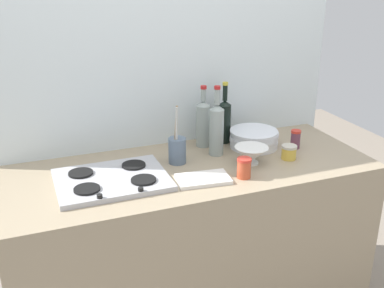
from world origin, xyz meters
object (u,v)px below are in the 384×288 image
Objects in this scene: wine_bottle_mid_left at (203,122)px; cutting_board at (203,179)px; plate_stack at (254,139)px; wine_bottle_leftmost at (217,128)px; condiment_jar_spare at (244,168)px; wine_bottle_mid_right at (224,120)px; condiment_jar_rear at (295,139)px; mixing_bowl at (251,155)px; utensil_crock at (177,149)px; condiment_jar_front at (289,152)px; stovetop_hob at (112,179)px.

wine_bottle_mid_left is 0.46m from cutting_board.
wine_bottle_mid_left is (-0.25, 0.11, 0.09)m from plate_stack.
wine_bottle_leftmost is 3.80× the size of condiment_jar_spare.
wine_bottle_leftmost is (-0.23, -0.02, 0.10)m from plate_stack.
wine_bottle_mid_right is 0.40m from condiment_jar_rear.
wine_bottle_mid_left is 0.50m from condiment_jar_rear.
condiment_jar_rear is 0.48m from condiment_jar_spare.
condiment_jar_rear is at bearing 17.74° from cutting_board.
utensil_crock is at bearing 157.11° from mixing_bowl.
condiment_jar_rear is (0.11, 0.12, 0.01)m from condiment_jar_front.
plate_stack is 0.89× the size of utensil_crock.
wine_bottle_mid_right is at bearing 89.96° from mixing_bowl.
stovetop_hob is 1.37× the size of wine_bottle_leftmost.
condiment_jar_rear is 1.04× the size of condiment_jar_spare.
mixing_bowl reaches higher than stovetop_hob.
condiment_jar_rear is (0.20, -0.09, 0.00)m from plate_stack.
wine_bottle_mid_left is at bearing 67.68° from cutting_board.
cutting_board is (0.04, -0.24, -0.06)m from utensil_crock.
condiment_jar_spare is at bearing -159.90° from condiment_jar_front.
wine_bottle_mid_right is (0.69, 0.28, 0.12)m from stovetop_hob.
plate_stack is at bearing 112.84° from condiment_jar_front.
wine_bottle_leftmost is at bearing 12.98° from stovetop_hob.
utensil_crock is at bearing -173.50° from plate_stack.
stovetop_hob is 0.82m from plate_stack.
wine_bottle_mid_left is at bearing 38.79° from utensil_crock.
plate_stack is 0.72× the size of wine_bottle_leftmost.
stovetop_hob is 0.42m from cutting_board.
condiment_jar_rear is at bearing -3.65° from utensil_crock.
condiment_jar_front is 0.78× the size of condiment_jar_rear.
wine_bottle_mid_left is at bearing 155.26° from plate_stack.
utensil_crock is at bearing 130.35° from condiment_jar_spare.
utensil_crock reaches higher than cutting_board.
plate_stack is at bearing 55.22° from condiment_jar_spare.
condiment_jar_rear is at bearing -25.16° from plate_stack.
utensil_crock reaches higher than stovetop_hob.
cutting_board is (-0.61, -0.20, -0.04)m from condiment_jar_rear.
mixing_bowl reaches higher than cutting_board.
cutting_board is at bearing -124.30° from wine_bottle_leftmost.
mixing_bowl is 1.68× the size of condiment_jar_rear.
condiment_jar_front is at bearing -30.37° from wine_bottle_leftmost.
wine_bottle_mid_right is at bearing 121.65° from condiment_jar_front.
stovetop_hob is at bearing 176.68° from mixing_bowl.
utensil_crock is (-0.34, 0.14, 0.02)m from mixing_bowl.
stovetop_hob is at bearing -154.28° from wine_bottle_mid_left.
wine_bottle_mid_right is 0.41m from condiment_jar_front.
condiment_jar_spare is (-0.11, -0.45, -0.08)m from wine_bottle_mid_right.
mixing_bowl is 0.31m from cutting_board.
wine_bottle_leftmost is at bearing -127.31° from wine_bottle_mid_right.
plate_stack reaches higher than condiment_jar_front.
stovetop_hob is 1.90× the size of plate_stack.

